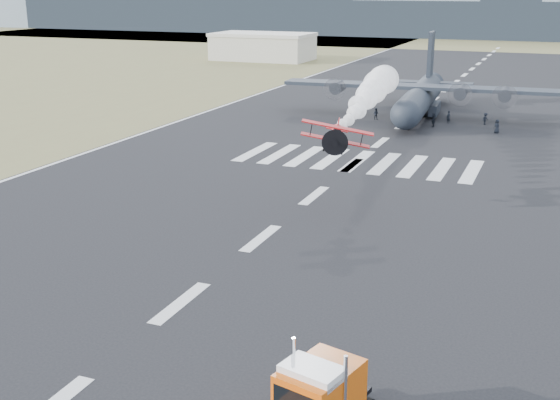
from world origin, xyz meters
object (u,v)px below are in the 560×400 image
Objects in this scene: hangar_left at (263,46)px; crew_f at (433,120)px; crew_a at (393,116)px; crew_d at (349,116)px; crew_h at (376,114)px; aerobatic_biplane at (336,135)px; crew_g at (448,117)px; crew_e at (497,126)px; crew_b at (408,114)px; crew_c at (485,119)px; transport_aircraft at (420,95)px.

crew_f is at bearing -52.35° from hangar_left.
crew_a is 6.02m from crew_d.
aerobatic_biplane is at bearing 101.76° from crew_h.
crew_g is 10.03m from crew_h.
hangar_left reaches higher than crew_a.
crew_d is at bearing -141.04° from crew_e.
crew_a is 0.98× the size of crew_b.
crew_a is (50.32, -71.67, -2.54)m from hangar_left.
aerobatic_biplane is 3.33× the size of crew_b.
hangar_left is at bearing 164.32° from crew_g.
crew_d is 13.55m from crew_g.
crew_a is at bearing 123.33° from crew_d.
crew_h is at bearing -153.09° from crew_e.
crew_d is at bearing -126.92° from crew_g.
crew_b is (-2.71, 42.20, -5.37)m from aerobatic_biplane.
aerobatic_biplane is at bearing -2.49° from crew_b.
crew_e is (2.02, -5.48, 0.09)m from crew_c.
crew_c is at bearing 121.58° from crew_f.
crew_b is at bearing -101.20° from transport_aircraft.
crew_g is (1.50, 3.08, -0.02)m from crew_f.
aerobatic_biplane is 40.66m from crew_a.
transport_aircraft is 24.23× the size of crew_h.
aerobatic_biplane reaches higher than crew_g.
crew_b is 1.02× the size of crew_g.
crew_d is at bearing -86.70° from crew_f.
crew_f reaches higher than crew_g.
crew_d is at bearing 53.42° from crew_h.
crew_d is 11.42m from crew_f.
crew_d is at bearing -58.81° from hangar_left.
crew_g is at bearing -173.33° from crew_e.
crew_h reaches higher than crew_c.
aerobatic_biplane is 42.62m from crew_b.
crew_d is 19.64m from crew_e.
crew_d is 0.92× the size of crew_f.
crew_e reaches higher than crew_a.
crew_a is at bearing -112.15° from transport_aircraft.
crew_f is 1.03× the size of crew_g.
crew_c is 0.96× the size of crew_d.
transport_aircraft is at bearing -179.30° from crew_e.
crew_e is (14.04, -2.24, 0.01)m from crew_a.
transport_aircraft is 22.37× the size of crew_a.
hangar_left reaches higher than crew_f.
transport_aircraft reaches higher than crew_g.
crew_e is (11.73, -9.28, -2.01)m from transport_aircraft.
crew_c is (7.62, 43.30, -5.47)m from aerobatic_biplane.
crew_g is 1.09× the size of crew_h.
crew_b reaches higher than crew_d.
crew_b is at bearing 85.86° from aerobatic_biplane.
crew_e is at bearing 78.97° from crew_f.
crew_e is 8.37m from crew_f.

